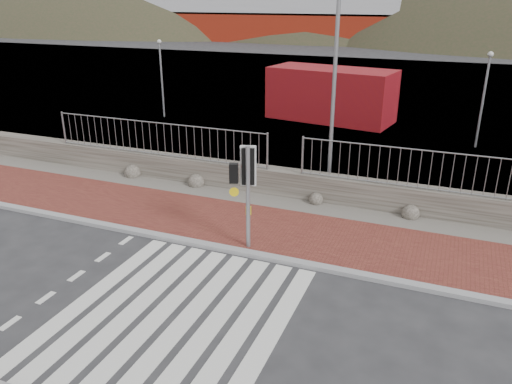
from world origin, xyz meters
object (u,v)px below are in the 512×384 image
at_px(shipping_container, 331,94).
at_px(ferry, 260,2).
at_px(traffic_signal_far, 246,176).
at_px(streetlight, 339,70).

bearing_deg(shipping_container, ferry, 124.66).
bearing_deg(shipping_container, traffic_signal_far, -74.84).
relative_size(traffic_signal_far, shipping_container, 0.44).
relative_size(ferry, shipping_container, 7.66).
height_order(ferry, shipping_container, ferry).
xyz_separation_m(ferry, shipping_container, (23.35, -49.26, -4.00)).
distance_m(ferry, streetlight, 65.25).
xyz_separation_m(traffic_signal_far, shipping_container, (-1.58, 15.34, -0.70)).
bearing_deg(streetlight, ferry, 118.73).
bearing_deg(ferry, streetlight, -66.47).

